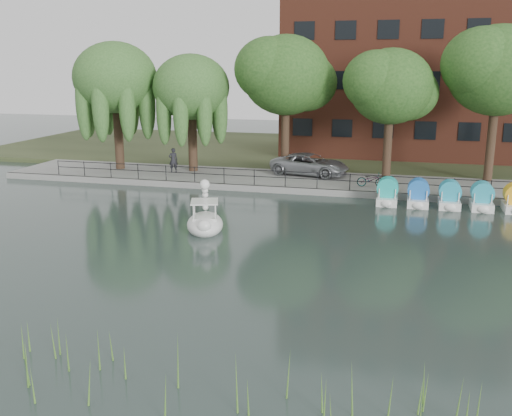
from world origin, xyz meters
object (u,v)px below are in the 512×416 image
at_px(swan_boat, 205,220).
at_px(minivan, 310,163).
at_px(bicycle, 371,179).
at_px(pedestrian, 173,158).

bearing_deg(swan_boat, minivan, 59.73).
distance_m(bicycle, swan_boat, 12.68).
relative_size(minivan, bicycle, 3.55).
xyz_separation_m(bicycle, pedestrian, (-13.81, 1.56, 0.49)).
bearing_deg(swan_boat, bicycle, 37.22).
bearing_deg(minivan, pedestrian, 108.94).
bearing_deg(pedestrian, minivan, 157.05).
relative_size(pedestrian, swan_boat, 0.63).
xyz_separation_m(minivan, bicycle, (4.33, -2.93, -0.35)).
relative_size(minivan, pedestrian, 3.09).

